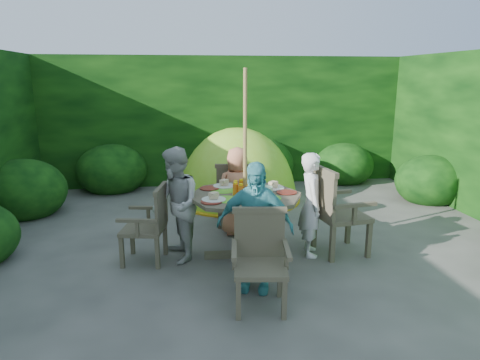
{
  "coord_description": "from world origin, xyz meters",
  "views": [
    {
      "loc": [
        -0.93,
        -4.82,
        2.1
      ],
      "look_at": [
        -0.19,
        0.31,
        0.85
      ],
      "focal_mm": 32.0,
      "sensor_mm": 36.0,
      "label": 1
    }
  ],
  "objects": [
    {
      "name": "garden_chair_front",
      "position": [
        -0.22,
        -1.19,
        0.47
      ],
      "size": [
        0.58,
        0.53,
        0.87
      ],
      "rotation": [
        0.0,
        0.0,
        -0.14
      ],
      "color": "#423B2B",
      "rests_on": "ground"
    },
    {
      "name": "child_front",
      "position": [
        -0.22,
        -0.89,
        0.66
      ],
      "size": [
        0.84,
        0.57,
        1.32
      ],
      "primitive_type": "imported",
      "rotation": [
        0.0,
        0.0,
        -0.36
      ],
      "color": "#49A6AC",
      "rests_on": "ground"
    },
    {
      "name": "parasol_pole",
      "position": [
        -0.19,
        -0.09,
        1.1
      ],
      "size": [
        0.05,
        0.05,
        2.2
      ],
      "primitive_type": "cylinder",
      "rotation": [
        0.0,
        0.0,
        -0.03
      ],
      "color": "olive",
      "rests_on": "ground"
    },
    {
      "name": "patio_table",
      "position": [
        -0.18,
        -0.09,
        0.65
      ],
      "size": [
        1.38,
        1.38,
        0.93
      ],
      "rotation": [
        0.0,
        0.0,
        -0.03
      ],
      "color": "#423B2B",
      "rests_on": "ground"
    },
    {
      "name": "dome_tent",
      "position": [
        0.07,
        2.39,
        0.0
      ],
      "size": [
        2.21,
        2.21,
        2.53
      ],
      "rotation": [
        0.0,
        0.0,
        -0.07
      ],
      "color": "#9BD128",
      "rests_on": "ground"
    },
    {
      "name": "child_right",
      "position": [
        0.61,
        -0.12,
        0.62
      ],
      "size": [
        0.37,
        0.5,
        1.25
      ],
      "primitive_type": "imported",
      "rotation": [
        0.0,
        0.0,
        1.41
      ],
      "color": "white",
      "rests_on": "ground"
    },
    {
      "name": "garden_chair_left",
      "position": [
        -1.29,
        -0.06,
        0.46
      ],
      "size": [
        0.55,
        0.6,
        0.87
      ],
      "rotation": [
        0.0,
        0.0,
        -1.76
      ],
      "color": "#423B2B",
      "rests_on": "ground"
    },
    {
      "name": "garden_chair_back",
      "position": [
        -0.16,
        1.01,
        0.48
      ],
      "size": [
        0.62,
        0.57,
        0.9
      ],
      "rotation": [
        0.0,
        0.0,
        2.97
      ],
      "color": "#423B2B",
      "rests_on": "ground"
    },
    {
      "name": "child_back",
      "position": [
        -0.16,
        0.71,
        0.6
      ],
      "size": [
        0.59,
        0.39,
        1.2
      ],
      "primitive_type": "imported",
      "rotation": [
        0.0,
        0.0,
        3.12
      ],
      "color": "#E4895E",
      "rests_on": "ground"
    },
    {
      "name": "child_left",
      "position": [
        -0.99,
        -0.06,
        0.67
      ],
      "size": [
        0.63,
        0.74,
        1.34
      ],
      "primitive_type": "imported",
      "rotation": [
        0.0,
        0.0,
        -1.37
      ],
      "color": "#ABABA5",
      "rests_on": "ground"
    },
    {
      "name": "garden_chair_right",
      "position": [
        0.9,
        -0.14,
        0.55
      ],
      "size": [
        0.63,
        0.69,
        1.03
      ],
      "rotation": [
        0.0,
        0.0,
        1.71
      ],
      "color": "#423B2B",
      "rests_on": "ground"
    },
    {
      "name": "hedge_enclosure",
      "position": [
        0.0,
        1.33,
        1.25
      ],
      "size": [
        9.0,
        9.0,
        2.5
      ],
      "color": "black",
      "rests_on": "ground"
    },
    {
      "name": "ground",
      "position": [
        0.0,
        0.0,
        0.0
      ],
      "size": [
        60.0,
        60.0,
        0.0
      ],
      "primitive_type": "plane",
      "color": "#474540",
      "rests_on": "ground"
    }
  ]
}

